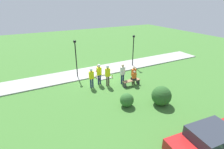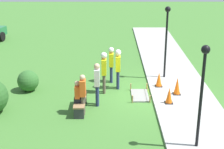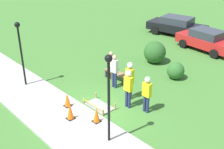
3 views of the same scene
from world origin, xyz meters
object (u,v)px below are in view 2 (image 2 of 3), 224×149
(lamppost_near, at_px, (167,31))
(person_seated_on_bench, at_px, (78,94))
(traffic_cone_far_patch, at_px, (177,86))
(worker_assistant, at_px, (118,65))
(traffic_cone_near_patch, at_px, (169,95))
(lamppost_far, at_px, (203,81))
(bystander_in_orange_shirt, at_px, (83,92))
(worker_supervisor, at_px, (104,68))
(park_bench, at_px, (80,103))
(traffic_cone_sidewalk_edge, at_px, (159,80))
(worker_trainee, at_px, (111,61))
(bystander_in_gray_shirt, at_px, (97,82))

(lamppost_near, bearing_deg, person_seated_on_bench, 134.25)
(traffic_cone_far_patch, relative_size, person_seated_on_bench, 0.88)
(worker_assistant, bearing_deg, traffic_cone_near_patch, -131.55)
(lamppost_far, bearing_deg, bystander_in_orange_shirt, 57.03)
(worker_supervisor, relative_size, lamppost_near, 0.54)
(bystander_in_orange_shirt, bearing_deg, park_bench, 24.39)
(worker_supervisor, bearing_deg, lamppost_near, -59.08)
(bystander_in_orange_shirt, height_order, lamppost_far, lamppost_far)
(traffic_cone_sidewalk_edge, bearing_deg, worker_trainee, 69.57)
(traffic_cone_far_patch, bearing_deg, worker_supervisor, 82.87)
(traffic_cone_far_patch, xyz_separation_m, worker_assistant, (0.94, 2.64, 0.68))
(person_seated_on_bench, distance_m, worker_assistant, 3.11)
(worker_trainee, xyz_separation_m, lamppost_far, (-6.14, -2.83, 1.33))
(park_bench, xyz_separation_m, person_seated_on_bench, (-0.23, 0.05, 0.50))
(traffic_cone_far_patch, height_order, worker_assistant, worker_assistant)
(person_seated_on_bench, bearing_deg, worker_supervisor, -25.12)
(traffic_cone_far_patch, bearing_deg, traffic_cone_near_patch, 151.80)
(traffic_cone_near_patch, relative_size, worker_supervisor, 0.36)
(worker_assistant, xyz_separation_m, worker_trainee, (0.85, 0.31, -0.10))
(worker_assistant, xyz_separation_m, bystander_in_gray_shirt, (-1.88, 0.91, -0.10))
(traffic_cone_near_patch, relative_size, person_seated_on_bench, 0.78)
(traffic_cone_sidewalk_edge, xyz_separation_m, bystander_in_orange_shirt, (-2.73, 3.39, 0.51))
(lamppost_near, xyz_separation_m, lamppost_far, (-6.58, -0.12, -0.08))
(worker_assistant, height_order, bystander_in_gray_shirt, worker_assistant)
(park_bench, xyz_separation_m, worker_trainee, (3.26, -1.27, 0.72))
(traffic_cone_far_patch, xyz_separation_m, lamppost_near, (2.23, 0.24, 1.99))
(person_seated_on_bench, relative_size, worker_supervisor, 0.46)
(traffic_cone_far_patch, bearing_deg, park_bench, 109.14)
(traffic_cone_near_patch, bearing_deg, lamppost_far, -173.54)
(worker_assistant, bearing_deg, person_seated_on_bench, 148.23)
(worker_trainee, bearing_deg, bystander_in_orange_shirt, 162.55)
(worker_supervisor, height_order, lamppost_near, lamppost_near)
(traffic_cone_far_patch, height_order, lamppost_near, lamppost_near)
(worker_supervisor, bearing_deg, traffic_cone_near_patch, -116.13)
(traffic_cone_sidewalk_edge, relative_size, worker_supervisor, 0.36)
(worker_assistant, bearing_deg, traffic_cone_sidewalk_edge, -89.69)
(park_bench, bearing_deg, bystander_in_gray_shirt, -52.34)
(traffic_cone_sidewalk_edge, bearing_deg, lamppost_near, -19.34)
(park_bench, distance_m, lamppost_far, 5.41)
(park_bench, relative_size, worker_trainee, 0.91)
(bystander_in_gray_shirt, xyz_separation_m, lamppost_near, (3.18, -3.31, 1.41))
(person_seated_on_bench, xyz_separation_m, bystander_in_orange_shirt, (-0.09, -0.19, 0.10))
(worker_supervisor, xyz_separation_m, lamppost_near, (1.82, -3.04, 1.29))
(worker_assistant, xyz_separation_m, lamppost_far, (-5.28, -2.52, 1.23))
(worker_assistant, bearing_deg, lamppost_near, -61.65)
(worker_supervisor, height_order, worker_assistant, worker_supervisor)
(worker_supervisor, bearing_deg, bystander_in_gray_shirt, 169.07)
(traffic_cone_far_patch, height_order, worker_trainee, worker_trainee)
(worker_trainee, height_order, lamppost_near, lamppost_near)
(worker_supervisor, bearing_deg, park_bench, 153.49)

